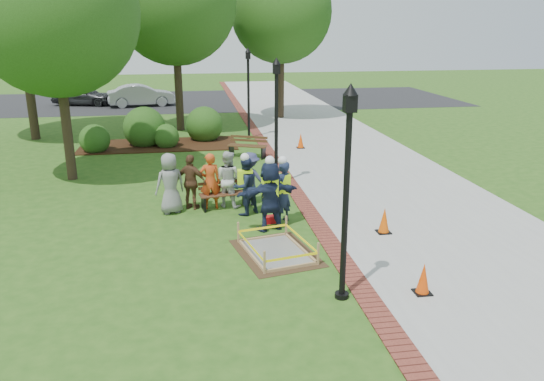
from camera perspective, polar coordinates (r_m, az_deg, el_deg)
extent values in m
plane|color=#285116|center=(13.37, -1.31, -5.71)|extent=(100.00, 100.00, 0.00)
cube|color=#9E9E99|center=(23.74, 7.42, 4.48)|extent=(6.00, 60.00, 0.02)
cube|color=maroon|center=(23.05, -0.38, 4.25)|extent=(0.50, 60.00, 0.03)
cube|color=#381E0F|center=(24.79, -12.05, 4.81)|extent=(7.00, 3.00, 0.05)
cube|color=black|center=(39.57, -6.71, 9.62)|extent=(36.00, 12.00, 0.01)
cube|color=#47331E|center=(12.81, 0.46, -6.74)|extent=(2.14, 2.60, 0.01)
cube|color=gray|center=(12.81, 0.46, -6.68)|extent=(1.55, 2.01, 0.04)
cube|color=tan|center=(12.80, 0.46, -6.60)|extent=(1.69, 2.15, 0.08)
cube|color=tan|center=(12.71, 0.46, -5.63)|extent=(1.72, 2.19, 0.55)
cube|color=yellow|center=(12.70, 0.46, -5.53)|extent=(1.67, 2.13, 0.06)
cube|color=brown|center=(15.81, -5.14, -0.35)|extent=(1.51, 0.66, 0.04)
cube|color=brown|center=(15.96, -5.36, 0.66)|extent=(1.45, 0.27, 0.23)
cube|color=black|center=(15.88, -5.12, -1.16)|extent=(1.39, 0.69, 0.43)
cube|color=#4E321B|center=(21.94, -2.68, 4.83)|extent=(1.65, 1.07, 0.04)
cube|color=#4E321B|center=(22.13, -2.49, 5.59)|extent=(1.48, 0.68, 0.26)
cube|color=black|center=(22.00, -2.67, 4.18)|extent=(1.54, 1.07, 0.47)
cube|color=black|center=(11.42, 15.84, -10.54)|extent=(0.34, 0.34, 0.05)
cone|color=#E44307|center=(11.26, 15.98, -9.01)|extent=(0.27, 0.27, 0.63)
cube|color=black|center=(14.30, 11.89, -4.42)|extent=(0.36, 0.36, 0.05)
cone|color=#E55307|center=(14.18, 11.98, -3.09)|extent=(0.28, 0.28, 0.66)
cube|color=black|center=(23.69, 3.09, 4.60)|extent=(0.35, 0.35, 0.05)
cone|color=#F14B07|center=(23.62, 3.10, 5.41)|extent=(0.27, 0.27, 0.64)
cube|color=#B20D11|center=(14.69, -0.07, -3.12)|extent=(0.43, 0.29, 0.20)
cylinder|color=black|center=(10.19, 7.91, -1.92)|extent=(0.12, 0.12, 3.80)
cube|color=black|center=(9.73, 8.40, 9.28)|extent=(0.22, 0.22, 0.32)
cone|color=black|center=(9.70, 8.46, 10.74)|extent=(0.28, 0.28, 0.22)
cylinder|color=black|center=(10.94, 7.50, -11.10)|extent=(0.28, 0.28, 0.10)
cylinder|color=black|center=(17.75, 0.46, 6.51)|extent=(0.12, 0.12, 3.80)
cube|color=black|center=(17.48, 0.48, 12.96)|extent=(0.22, 0.22, 0.32)
cone|color=black|center=(17.47, 0.48, 13.78)|extent=(0.28, 0.28, 0.22)
cylinder|color=black|center=(18.19, 0.45, 0.77)|extent=(0.28, 0.28, 0.10)
cylinder|color=black|center=(25.58, -2.54, 9.83)|extent=(0.12, 0.12, 3.80)
cube|color=black|center=(25.39, -2.60, 14.30)|extent=(0.22, 0.22, 0.32)
cone|color=black|center=(25.38, -2.61, 14.87)|extent=(0.28, 0.28, 0.22)
cylinder|color=black|center=(25.88, -2.49, 5.76)|extent=(0.28, 0.28, 0.10)
cylinder|color=#3D2D1E|center=(19.72, -21.36, 7.71)|extent=(0.33, 0.33, 4.67)
sphere|color=#224714|center=(19.51, -22.47, 17.39)|extent=(5.56, 5.56, 5.56)
cylinder|color=#3D2D1E|center=(28.01, -10.06, 11.70)|extent=(0.39, 0.39, 5.22)
sphere|color=#224714|center=(27.91, -10.48, 19.33)|extent=(6.14, 6.14, 6.14)
cylinder|color=#3D2D1E|center=(31.47, 0.95, 12.26)|extent=(0.39, 0.39, 4.90)
sphere|color=#224714|center=(31.36, 0.98, 18.64)|extent=(5.69, 5.69, 5.69)
cylinder|color=#3D2D1E|center=(27.67, -24.81, 11.22)|extent=(0.41, 0.41, 6.07)
sphere|color=#224714|center=(24.23, -18.41, 3.96)|extent=(1.30, 1.30, 1.30)
sphere|color=#224714|center=(24.95, -13.44, 4.75)|extent=(1.90, 1.90, 1.90)
sphere|color=#224714|center=(24.35, -11.23, 4.59)|extent=(1.13, 1.13, 1.13)
sphere|color=#224714|center=(25.58, -7.23, 5.39)|extent=(1.74, 1.74, 1.74)
sphere|color=#224714|center=(25.39, -11.30, 5.10)|extent=(0.96, 0.96, 0.96)
imported|color=gray|center=(15.52, -10.91, 0.75)|extent=(0.66, 0.55, 1.77)
imported|color=#CB4417|center=(15.70, -6.67, 0.99)|extent=(0.57, 0.39, 1.69)
imported|color=silver|center=(15.84, -4.80, 1.22)|extent=(0.65, 0.58, 1.70)
imported|color=brown|center=(15.77, -8.67, 0.89)|extent=(0.62, 0.55, 1.64)
imported|color=#33365A|center=(16.03, -2.33, 1.28)|extent=(0.61, 0.54, 1.61)
imported|color=#1A2D44|center=(13.95, -0.23, -0.61)|extent=(0.68, 0.54, 1.87)
cube|color=#BDFA15|center=(13.87, -0.23, 0.44)|extent=(0.42, 0.26, 0.52)
sphere|color=white|center=(13.68, -0.24, 3.23)|extent=(0.25, 0.25, 0.25)
imported|color=#17193D|center=(14.51, 1.12, -0.18)|extent=(0.65, 0.64, 1.74)
cube|color=#BDFA15|center=(14.44, 1.12, 0.76)|extent=(0.42, 0.26, 0.52)
sphere|color=white|center=(14.27, 1.14, 3.24)|extent=(0.25, 0.25, 0.25)
imported|color=#17203C|center=(15.14, -2.90, 0.42)|extent=(0.63, 0.57, 1.67)
cube|color=#BDFA15|center=(15.07, -2.91, 1.28)|extent=(0.42, 0.26, 0.52)
sphere|color=white|center=(14.91, -2.95, 3.57)|extent=(0.25, 0.25, 0.25)
imported|color=#292A2C|center=(39.00, -19.54, 8.64)|extent=(3.15, 5.03, 1.52)
imported|color=#A6A6AB|center=(37.42, -13.79, 8.80)|extent=(2.83, 5.12, 1.58)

